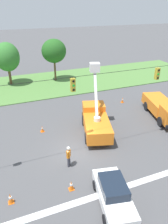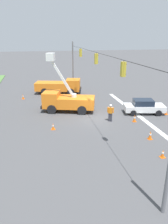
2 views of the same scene
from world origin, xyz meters
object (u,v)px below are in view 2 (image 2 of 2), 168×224
(traffic_cone_foreground_left, at_px, (53,126))
(traffic_cone_far_right, at_px, (150,135))
(traffic_cone_near_bucket, at_px, (135,118))
(utility_truck_support_near, at_px, (59,86))
(traffic_cone_foreground_right, at_px, (163,154))
(traffic_cone_mid_right, at_px, (166,111))
(traffic_cone_lane_edge_a, at_px, (23,97))
(sedan_white, at_px, (144,106))
(road_worker, at_px, (110,112))
(utility_truck_bucket_lift, at_px, (66,100))

(traffic_cone_foreground_left, xyz_separation_m, traffic_cone_far_right, (-3.66, -7.65, 0.07))
(traffic_cone_near_bucket, relative_size, traffic_cone_far_right, 0.96)
(utility_truck_support_near, xyz_separation_m, traffic_cone_foreground_right, (-19.22, -5.11, -0.82))
(traffic_cone_foreground_left, bearing_deg, traffic_cone_mid_right, -83.44)
(traffic_cone_foreground_right, xyz_separation_m, traffic_cone_lane_edge_a, (17.30, 10.23, 0.04))
(traffic_cone_foreground_right, bearing_deg, sedan_white, -18.53)
(road_worker, xyz_separation_m, traffic_cone_far_right, (-4.48, -1.94, -0.62))
(traffic_cone_lane_edge_a, bearing_deg, traffic_cone_foreground_right, -149.40)
(traffic_cone_far_right, bearing_deg, traffic_cone_foreground_left, 64.42)
(utility_truck_support_near, relative_size, traffic_cone_far_right, 9.09)
(utility_truck_bucket_lift, height_order, utility_truck_support_near, utility_truck_bucket_lift)
(utility_truck_support_near, relative_size, traffic_cone_foreground_left, 10.79)
(utility_truck_bucket_lift, relative_size, sedan_white, 1.39)
(road_worker, height_order, traffic_cone_foreground_right, road_worker)
(utility_truck_support_near, height_order, sedan_white, utility_truck_support_near)
(traffic_cone_lane_edge_a, relative_size, traffic_cone_far_right, 0.92)
(traffic_cone_lane_edge_a, distance_m, traffic_cone_far_right, 18.08)
(traffic_cone_lane_edge_a, height_order, traffic_cone_far_right, traffic_cone_far_right)
(traffic_cone_foreground_left, relative_size, traffic_cone_foreground_right, 1.03)
(traffic_cone_foreground_right, height_order, traffic_cone_lane_edge_a, traffic_cone_lane_edge_a)
(traffic_cone_near_bucket, bearing_deg, road_worker, 75.19)
(road_worker, relative_size, traffic_cone_near_bucket, 2.42)
(traffic_cone_foreground_left, bearing_deg, traffic_cone_near_bucket, -88.55)
(traffic_cone_mid_right, bearing_deg, sedan_white, 69.02)
(utility_truck_bucket_lift, relative_size, traffic_cone_lane_edge_a, 9.09)
(utility_truck_bucket_lift, height_order, traffic_cone_lane_edge_a, utility_truck_bucket_lift)
(utility_truck_bucket_lift, bearing_deg, traffic_cone_mid_right, -108.19)
(utility_truck_bucket_lift, distance_m, traffic_cone_near_bucket, 7.73)
(sedan_white, xyz_separation_m, traffic_cone_far_right, (-5.92, 2.38, -0.41))
(traffic_cone_mid_right, relative_size, traffic_cone_far_right, 0.98)
(sedan_white, bearing_deg, road_worker, 108.49)
(sedan_white, relative_size, traffic_cone_near_bucket, 6.25)
(road_worker, distance_m, traffic_cone_mid_right, 6.60)
(road_worker, bearing_deg, traffic_cone_lane_edge_a, 41.35)
(utility_truck_bucket_lift, xyz_separation_m, utility_truck_support_near, (7.96, -0.10, -0.21))
(utility_truck_support_near, distance_m, traffic_cone_foreground_right, 19.90)
(utility_truck_bucket_lift, height_order, traffic_cone_foreground_right, utility_truck_bucket_lift)
(utility_truck_support_near, distance_m, traffic_cone_mid_right, 15.32)
(traffic_cone_foreground_right, relative_size, traffic_cone_near_bucket, 0.85)
(road_worker, distance_m, traffic_cone_far_right, 4.92)
(utility_truck_support_near, relative_size, traffic_cone_near_bucket, 9.43)
(traffic_cone_foreground_left, xyz_separation_m, traffic_cone_lane_edge_a, (10.86, 3.12, 0.03))
(utility_truck_bucket_lift, height_order, traffic_cone_far_right, utility_truck_bucket_lift)
(road_worker, bearing_deg, traffic_cone_far_right, -156.63)
(traffic_cone_far_right, bearing_deg, utility_truck_bucket_lift, 34.12)
(utility_truck_support_near, height_order, traffic_cone_foreground_right, utility_truck_support_near)
(utility_truck_bucket_lift, bearing_deg, traffic_cone_foreground_right, -155.19)
(road_worker, xyz_separation_m, traffic_cone_near_bucket, (-0.61, -2.32, -0.64))
(utility_truck_support_near, height_order, traffic_cone_foreground_left, utility_truck_support_near)
(sedan_white, bearing_deg, utility_truck_bucket_lift, 72.59)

